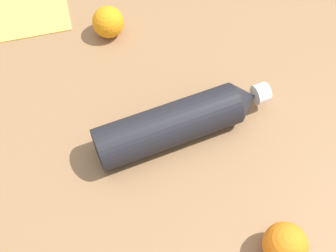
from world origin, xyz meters
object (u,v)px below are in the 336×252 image
(orange_1, at_px, (285,245))
(orange_2, at_px, (108,22))
(water_bottle, at_px, (181,122))
(folded_napkin, at_px, (32,10))

(orange_1, distance_m, orange_2, 0.54)
(water_bottle, height_order, folded_napkin, water_bottle)
(water_bottle, relative_size, orange_2, 4.69)
(orange_1, height_order, folded_napkin, orange_1)
(water_bottle, bearing_deg, folded_napkin, 112.88)
(water_bottle, xyz_separation_m, orange_1, (-0.19, -0.18, -0.00))
(orange_2, xyz_separation_m, folded_napkin, (0.04, 0.18, -0.03))
(folded_napkin, bearing_deg, orange_2, -102.53)
(orange_1, xyz_separation_m, folded_napkin, (0.45, 0.54, -0.03))
(orange_2, height_order, folded_napkin, orange_2)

